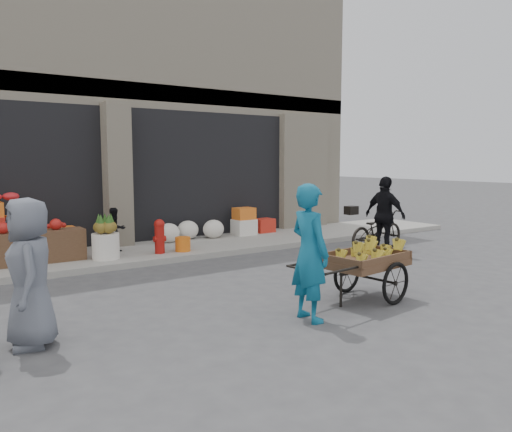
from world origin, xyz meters
TOP-DOWN VIEW (x-y plane):
  - ground at (0.00, 0.00)m, footprint 80.00×80.00m
  - sidewalk at (0.00, 4.10)m, footprint 18.00×2.20m
  - building at (0.00, 8.03)m, footprint 14.00×6.45m
  - fruit_display at (-2.48, 4.38)m, footprint 3.10×1.12m
  - pineapple_bin at (-0.75, 3.60)m, footprint 0.52×0.52m
  - fire_hydrant at (0.35, 3.55)m, footprint 0.22×0.22m
  - orange_bucket at (0.85, 3.50)m, footprint 0.32×0.32m
  - right_bay_goods at (2.61, 4.70)m, footprint 3.35×0.60m
  - seated_person at (-0.35, 4.20)m, footprint 0.51×0.43m
  - banana_cart at (1.53, -0.96)m, footprint 2.14×1.06m
  - vendor_woman at (0.31, -1.19)m, footprint 0.44×0.65m
  - vendor_grey at (-2.78, -0.16)m, footprint 0.63×0.87m
  - bicycle at (4.80, 1.72)m, footprint 1.76×0.74m
  - cyclist at (4.60, 1.32)m, footprint 0.49×1.02m

SIDE VIEW (x-z plane):
  - ground at x=0.00m, z-range 0.00..0.00m
  - sidewalk at x=0.00m, z-range 0.00..0.12m
  - orange_bucket at x=0.85m, z-range 0.12..0.42m
  - pineapple_bin at x=-0.75m, z-range 0.12..0.62m
  - right_bay_goods at x=2.61m, z-range 0.06..0.76m
  - bicycle at x=4.80m, z-range 0.00..0.90m
  - fire_hydrant at x=0.35m, z-range 0.15..0.86m
  - seated_person at x=-0.35m, z-range 0.12..1.05m
  - banana_cart at x=1.53m, z-range 0.20..1.06m
  - fruit_display at x=-2.48m, z-range 0.05..1.29m
  - vendor_grey at x=-2.78m, z-range 0.00..1.64m
  - cyclist at x=4.60m, z-range 0.00..1.69m
  - vendor_woman at x=0.31m, z-range 0.00..1.74m
  - building at x=0.00m, z-range -0.13..6.87m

